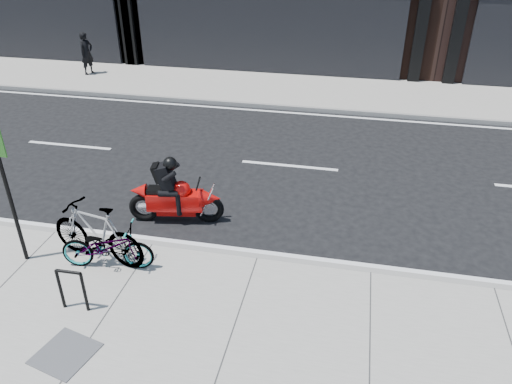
% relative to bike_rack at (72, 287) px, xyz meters
% --- Properties ---
extents(ground, '(120.00, 120.00, 0.00)m').
position_rel_bike_rack_xyz_m(ground, '(2.51, 3.84, -0.57)').
color(ground, black).
rests_on(ground, ground).
extents(sidewalk_far, '(60.00, 3.50, 0.13)m').
position_rel_bike_rack_xyz_m(sidewalk_far, '(2.51, 11.59, -0.50)').
color(sidewalk_far, gray).
rests_on(sidewalk_far, ground).
extents(bike_rack, '(0.45, 0.06, 0.75)m').
position_rel_bike_rack_xyz_m(bike_rack, '(0.00, 0.00, 0.00)').
color(bike_rack, black).
rests_on(bike_rack, sidewalk_near).
extents(bicycle_front, '(1.67, 0.79, 0.84)m').
position_rel_bike_rack_xyz_m(bicycle_front, '(0.05, 1.09, -0.02)').
color(bicycle_front, gray).
rests_on(bicycle_front, sidewalk_near).
extents(bicycle_rear, '(1.95, 0.89, 1.13)m').
position_rel_bike_rack_xyz_m(bicycle_rear, '(-0.20, 1.24, 0.13)').
color(bicycle_rear, gray).
rests_on(bicycle_rear, sidewalk_near).
extents(motorcycle, '(1.93, 0.62, 1.45)m').
position_rel_bike_rack_xyz_m(motorcycle, '(0.70, 2.92, 0.02)').
color(motorcycle, black).
rests_on(motorcycle, ground).
extents(pedestrian, '(0.53, 0.65, 1.53)m').
position_rel_bike_rack_xyz_m(pedestrian, '(-5.97, 11.71, 0.33)').
color(pedestrian, black).
rests_on(pedestrian, sidewalk_far).
extents(utility_grate, '(0.91, 0.91, 0.02)m').
position_rel_bike_rack_xyz_m(utility_grate, '(0.31, -0.87, -0.43)').
color(utility_grate, '#49494B').
rests_on(utility_grate, sidewalk_near).
extents(sign_post, '(0.34, 0.07, 2.54)m').
position_rel_bike_rack_xyz_m(sign_post, '(-1.52, 0.99, 1.08)').
color(sign_post, black).
rests_on(sign_post, sidewalk_near).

